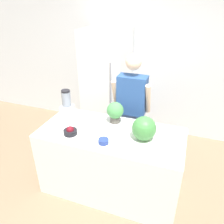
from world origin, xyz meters
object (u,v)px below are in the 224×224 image
Objects in this scene: bowl_cream at (89,135)px; blender at (67,103)px; watermelon at (144,128)px; person at (131,109)px; refrigerator at (107,85)px; potted_plant at (115,111)px; bowl_cherries at (70,131)px; bowl_small_blue at (103,141)px.

bowl_cream is 0.47× the size of blender.
bowl_cream is at bearing -162.38° from watermelon.
person is at bearing 76.04° from bowl_cream.
refrigerator reaches higher than potted_plant.
potted_plant is at bearing 47.67° from bowl_cherries.
potted_plant is (0.69, -0.00, 0.00)m from blender.
blender is (-0.16, -1.08, 0.10)m from refrigerator.
refrigerator reaches higher than bowl_small_blue.
watermelon is 1.71× the size of bowl_cherries.
bowl_small_blue is at bearing -33.57° from blender.
watermelon is 2.34× the size of bowl_small_blue.
refrigerator is 5.51× the size of blender.
bowl_small_blue is at bearing -152.02° from watermelon.
person is 0.94m from blender.
watermelon is 0.50m from potted_plant.
bowl_small_blue is (-0.40, -0.21, -0.12)m from watermelon.
watermelon reaches higher than bowl_cream.
bowl_cherries reaches higher than bowl_small_blue.
blender is at bearing -146.99° from person.
blender is (-0.77, -0.50, 0.19)m from person.
bowl_small_blue is 0.49m from potted_plant.
refrigerator is at bearing 103.80° from bowl_cream.
bowl_cherries is 0.24m from bowl_cream.
person is 10.25× the size of bowl_cream.
watermelon is at bearing -65.81° from person.
refrigerator is 11.65× the size of bowl_cream.
refrigerator is 6.89× the size of potted_plant.
refrigerator is 1.57m from bowl_cream.
watermelon reaches higher than potted_plant.
potted_plant is at bearing -98.96° from person.
refrigerator is at bearing 116.26° from potted_plant.
refrigerator is 1.65m from watermelon.
refrigerator is 6.99× the size of watermelon.
refrigerator is 1.21m from potted_plant.
bowl_cherries is 0.46× the size of blender.
watermelon is at bearing -54.52° from refrigerator.
bowl_cream is at bearing -2.33° from bowl_cherries.
blender reaches higher than bowl_cherries.
potted_plant is at bearing 93.44° from bowl_small_blue.
person is at bearing 81.04° from potted_plant.
bowl_cream is (0.24, -0.01, 0.00)m from bowl_cherries.
bowl_cream is 0.59× the size of potted_plant.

